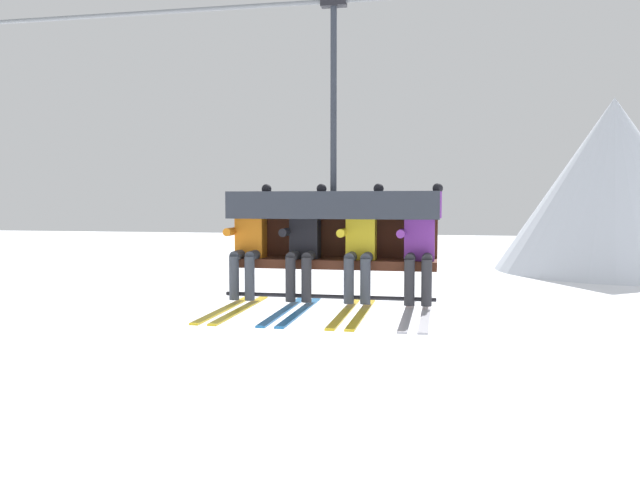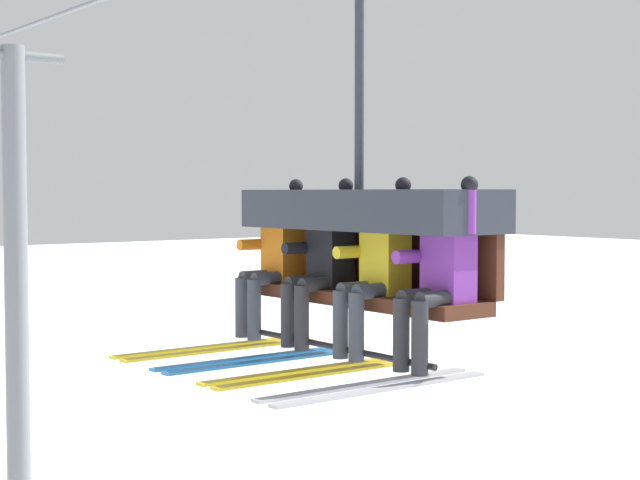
% 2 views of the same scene
% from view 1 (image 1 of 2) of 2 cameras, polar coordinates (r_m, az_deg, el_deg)
% --- Properties ---
extents(mountain_peak_west, '(18.49, 18.49, 14.26)m').
position_cam_1_polar(mountain_peak_west, '(56.72, 25.16, 4.57)').
color(mountain_peak_west, silver).
rests_on(mountain_peak_west, ground_plane).
extents(lift_cable, '(19.40, 0.05, 0.05)m').
position_cam_1_polar(lift_cable, '(7.39, -3.25, 20.73)').
color(lift_cable, slate).
extents(chairlift_chair, '(2.33, 0.74, 3.29)m').
position_cam_1_polar(chairlift_chair, '(7.02, 1.34, 2.20)').
color(chairlift_chair, '#512819').
extents(skier_orange, '(0.48, 1.70, 1.34)m').
position_cam_1_polar(skier_orange, '(7.05, -6.59, -0.17)').
color(skier_orange, orange).
extents(skier_black, '(0.48, 1.70, 1.34)m').
position_cam_1_polar(skier_black, '(6.89, -1.55, -0.24)').
color(skier_black, black).
extents(skier_yellow, '(0.48, 1.70, 1.34)m').
position_cam_1_polar(skier_yellow, '(6.77, 3.70, -0.31)').
color(skier_yellow, yellow).
extents(skier_purple, '(0.48, 1.70, 1.34)m').
position_cam_1_polar(skier_purple, '(6.72, 9.08, -0.38)').
color(skier_purple, purple).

